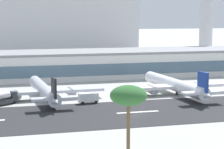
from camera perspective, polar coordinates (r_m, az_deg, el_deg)
ground_plane at (r=121.58m, az=3.07°, el=-5.14°), size 1400.00×1400.00×0.00m
runway_strip at (r=124.20m, az=2.66°, el=-4.84°), size 800.00×32.43×0.08m
runway_centreline_dash_4 at (r=124.62m, az=3.29°, el=-4.78°), size 12.00×1.20×0.01m
terminal_building at (r=194.92m, az=-3.16°, el=1.37°), size 220.64×29.00×11.33m
control_tower at (r=254.09m, az=11.89°, el=7.65°), size 14.72×14.72×45.79m
distant_hotel_block at (r=295.65m, az=-9.47°, el=7.02°), size 127.64×31.87×48.62m
airliner_black_tail_gate_0 at (r=143.09m, az=-8.58°, el=-2.06°), size 38.55×44.95×9.38m
airliner_navy_tail_gate_1 at (r=152.35m, az=8.19°, el=-1.40°), size 38.96×47.32×9.87m
service_box_truck_0 at (r=136.58m, az=-3.04°, el=-2.96°), size 6.22×3.19×3.25m
service_fuel_truck_1 at (r=137.91m, az=-13.58°, el=-2.96°), size 8.31×7.27×3.95m
palm_tree_0 at (r=78.01m, az=2.11°, el=-2.84°), size 6.51×6.51×14.66m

